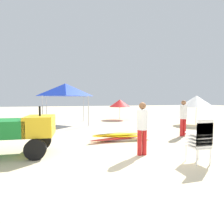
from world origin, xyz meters
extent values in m
plane|color=beige|center=(0.00, 0.00, 0.00)|extent=(80.00, 80.00, 0.00)
cube|color=gold|center=(-2.57, 1.35, 0.90)|extent=(0.86, 1.15, 0.60)
cylinder|color=black|center=(-2.57, 1.35, 1.35)|extent=(0.06, 0.06, 0.30)
cylinder|color=black|center=(-2.59, 1.91, 0.30)|extent=(0.61, 0.22, 0.60)
cylinder|color=black|center=(-2.65, 0.81, 0.30)|extent=(0.61, 0.22, 0.60)
cube|color=white|center=(1.61, -0.60, 0.44)|extent=(0.48, 0.48, 0.04)
cube|color=white|center=(1.61, -0.82, 0.64)|extent=(0.48, 0.04, 0.40)
cube|color=white|center=(1.61, -0.60, 0.53)|extent=(0.48, 0.48, 0.04)
cube|color=white|center=(1.61, -0.82, 0.73)|extent=(0.48, 0.04, 0.40)
cube|color=white|center=(1.61, -0.60, 0.62)|extent=(0.48, 0.48, 0.04)
cube|color=white|center=(1.61, -0.82, 0.82)|extent=(0.48, 0.04, 0.40)
cube|color=white|center=(1.61, -0.60, 0.71)|extent=(0.48, 0.48, 0.04)
cube|color=white|center=(1.61, -0.82, 0.91)|extent=(0.48, 0.04, 0.40)
cube|color=white|center=(1.61, -0.60, 0.80)|extent=(0.48, 0.48, 0.04)
cube|color=white|center=(1.61, -0.82, 1.00)|extent=(0.48, 0.04, 0.40)
cylinder|color=white|center=(1.82, -0.39, 0.21)|extent=(0.04, 0.04, 0.42)
cylinder|color=white|center=(1.40, -0.39, 0.21)|extent=(0.04, 0.04, 0.42)
cylinder|color=white|center=(1.82, -0.81, 0.21)|extent=(0.04, 0.04, 0.42)
cylinder|color=white|center=(1.40, -0.81, 0.21)|extent=(0.04, 0.04, 0.42)
ellipsoid|color=white|center=(0.58, 2.37, 0.04)|extent=(2.30, 0.59, 0.08)
ellipsoid|color=red|center=(0.32, 2.36, 0.12)|extent=(2.53, 0.66, 0.08)
ellipsoid|color=yellow|center=(0.39, 2.35, 0.20)|extent=(2.34, 0.74, 0.08)
ellipsoid|color=yellow|center=(0.34, 2.34, 0.28)|extent=(2.26, 0.32, 0.08)
ellipsoid|color=white|center=(0.44, 2.57, 0.36)|extent=(2.56, 0.92, 0.08)
cylinder|color=red|center=(3.41, 2.52, 0.40)|extent=(0.14, 0.14, 0.81)
cylinder|color=red|center=(3.57, 2.52, 0.40)|extent=(0.14, 0.14, 0.81)
cylinder|color=white|center=(3.49, 2.52, 1.13)|extent=(0.32, 0.32, 0.64)
sphere|color=#9E6B47|center=(3.49, 2.52, 1.55)|extent=(0.22, 0.22, 0.22)
cylinder|color=red|center=(0.36, 0.41, 0.39)|extent=(0.14, 0.14, 0.79)
cylinder|color=red|center=(0.52, 0.41, 0.39)|extent=(0.14, 0.14, 0.79)
cylinder|color=white|center=(0.44, 0.41, 1.10)|extent=(0.32, 0.32, 0.62)
sphere|color=brown|center=(0.44, 0.41, 1.52)|extent=(0.21, 0.21, 0.21)
cylinder|color=#B2B2B7|center=(-3.03, 6.67, 0.96)|extent=(0.05, 0.05, 1.93)
cylinder|color=#B2B2B7|center=(-0.32, 6.67, 0.96)|extent=(0.05, 0.05, 1.93)
cylinder|color=#B2B2B7|center=(-3.03, 9.38, 0.96)|extent=(0.05, 0.05, 1.93)
cylinder|color=#B2B2B7|center=(-0.32, 9.38, 0.96)|extent=(0.05, 0.05, 1.93)
pyramid|color=#1938BF|center=(-1.67, 8.02, 2.35)|extent=(2.71, 2.71, 0.85)
cylinder|color=beige|center=(2.74, 9.71, 0.84)|extent=(0.04, 0.04, 1.69)
cone|color=red|center=(2.74, 9.71, 1.38)|extent=(1.78, 1.78, 0.62)
cylinder|color=beige|center=(6.74, 5.48, 0.98)|extent=(0.04, 0.04, 1.95)
cone|color=white|center=(6.74, 5.48, 1.57)|extent=(2.20, 2.20, 0.77)
cone|color=orange|center=(-2.73, 4.14, 0.28)|extent=(0.39, 0.39, 0.55)
camera|label=1|loc=(-1.90, -4.56, 1.72)|focal=28.77mm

